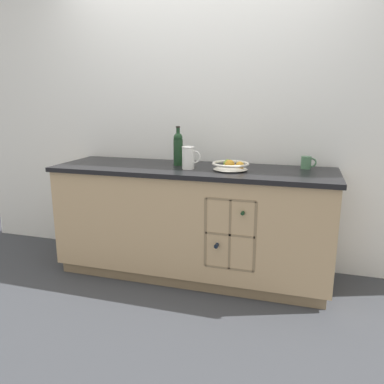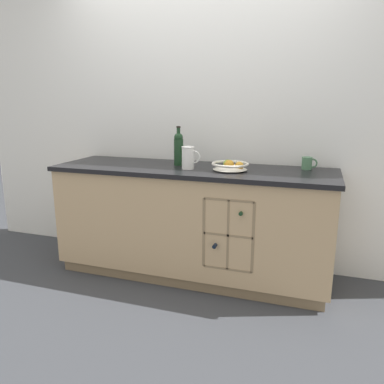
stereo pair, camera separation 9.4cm
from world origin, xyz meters
TOP-DOWN VIEW (x-y plane):
  - ground_plane at (0.00, 0.00)m, footprint 14.00×14.00m
  - back_wall at (0.00, 0.38)m, footprint 4.56×0.06m
  - kitchen_island at (0.00, -0.00)m, footprint 2.20×0.69m
  - fruit_bowl at (0.31, -0.04)m, footprint 0.28×0.28m
  - white_pitcher at (-0.01, -0.07)m, footprint 0.15×0.10m
  - ceramic_mug at (0.86, 0.20)m, footprint 0.12×0.08m
  - standing_wine_bottle at (-0.14, 0.07)m, footprint 0.08×0.08m

SIDE VIEW (x-z plane):
  - ground_plane at x=0.00m, z-range 0.00..0.00m
  - kitchen_island at x=0.00m, z-range 0.01..0.90m
  - fruit_bowl at x=0.31m, z-range 0.89..0.98m
  - ceramic_mug at x=0.86m, z-range 0.90..0.99m
  - white_pitcher at x=-0.01m, z-range 0.90..1.07m
  - standing_wine_bottle at x=-0.14m, z-range 0.88..1.19m
  - back_wall at x=0.00m, z-range 0.00..2.55m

